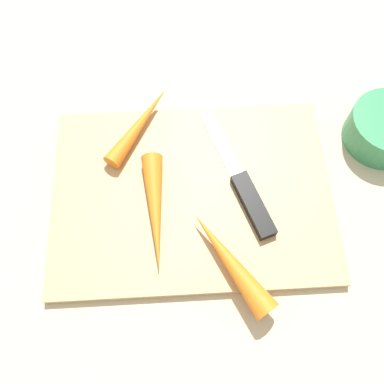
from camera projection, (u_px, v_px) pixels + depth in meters
The scene contains 6 objects.
ground_plane at pixel (192, 196), 0.54m from camera, with size 1.40×1.40×0.00m, color #C6B793.
cutting_board at pixel (192, 194), 0.54m from camera, with size 0.36×0.26×0.01m, color tan.
knife at pixel (249, 196), 0.52m from camera, with size 0.08×0.20×0.01m.
carrot_shortest at pixel (140, 124), 0.56m from camera, with size 0.02×0.02×0.14m, color orange.
carrot_longest at pixel (155, 210), 0.50m from camera, with size 0.03×0.03×0.15m, color orange.
carrot_medium at pixel (230, 261), 0.48m from camera, with size 0.03×0.03×0.14m, color orange.
Camera 1 is at (-0.01, -0.22, 0.49)m, focal length 38.44 mm.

